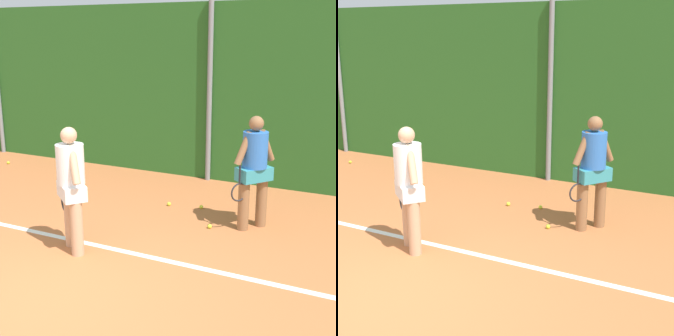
{
  "view_description": "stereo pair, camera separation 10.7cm",
  "coord_description": "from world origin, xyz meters",
  "views": [
    {
      "loc": [
        3.38,
        -3.58,
        2.82
      ],
      "look_at": [
        0.55,
        2.19,
        1.05
      ],
      "focal_mm": 51.52,
      "sensor_mm": 36.0,
      "label": 1
    },
    {
      "loc": [
        3.47,
        -3.53,
        2.82
      ],
      "look_at": [
        0.55,
        2.19,
        1.05
      ],
      "focal_mm": 51.52,
      "sensor_mm": 36.0,
      "label": 2
    }
  ],
  "objects": [
    {
      "name": "hedge_fence_backdrop",
      "position": [
        0.0,
        5.32,
        1.72
      ],
      "size": [
        18.98,
        0.25,
        3.43
      ],
      "primitive_type": "cube",
      "color": "#286023",
      "rests_on": "ground_plane"
    },
    {
      "name": "player_midcourt",
      "position": [
        1.52,
        3.1,
        0.96
      ],
      "size": [
        0.53,
        0.69,
        1.71
      ],
      "rotation": [
        0.0,
        0.0,
        4.08
      ],
      "color": "#8C603D",
      "rests_on": "ground_plane"
    },
    {
      "name": "fence_post_center",
      "position": [
        0.0,
        5.15,
        1.76
      ],
      "size": [
        0.1,
        0.1,
        3.52
      ],
      "primitive_type": "cylinder",
      "color": "gray",
      "rests_on": "ground_plane"
    },
    {
      "name": "tennis_ball_4",
      "position": [
        -4.51,
        4.3,
        0.03
      ],
      "size": [
        0.07,
        0.07,
        0.07
      ],
      "primitive_type": "sphere",
      "color": "#CCDB33",
      "rests_on": "ground_plane"
    },
    {
      "name": "tennis_ball_2",
      "position": [
        0.97,
        2.79,
        0.03
      ],
      "size": [
        0.07,
        0.07,
        0.07
      ],
      "primitive_type": "sphere",
      "color": "#CCDB33",
      "rests_on": "ground_plane"
    },
    {
      "name": "player_foreground_near",
      "position": [
        -0.42,
        1.28,
        0.95
      ],
      "size": [
        0.67,
        0.54,
        1.7
      ],
      "rotation": [
        0.0,
        0.0,
        2.46
      ],
      "color": "tan",
      "rests_on": "ground_plane"
    },
    {
      "name": "ground_plane",
      "position": [
        0.0,
        1.56,
        0.0
      ],
      "size": [
        29.2,
        29.2,
        0.0
      ],
      "primitive_type": "plane",
      "color": "#B76638"
    },
    {
      "name": "tennis_ball_3",
      "position": [
        0.53,
        3.52,
        0.03
      ],
      "size": [
        0.07,
        0.07,
        0.07
      ],
      "primitive_type": "sphere",
      "color": "#CCDB33",
      "rests_on": "ground_plane"
    },
    {
      "name": "tennis_ball_1",
      "position": [
        -0.02,
        3.42,
        0.03
      ],
      "size": [
        0.07,
        0.07,
        0.07
      ],
      "primitive_type": "sphere",
      "color": "#CCDB33",
      "rests_on": "ground_plane"
    },
    {
      "name": "court_baseline_paint",
      "position": [
        0.0,
        1.52,
        0.0
      ],
      "size": [
        13.87,
        0.1,
        0.01
      ],
      "primitive_type": "cube",
      "color": "white",
      "rests_on": "ground_plane"
    }
  ]
}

